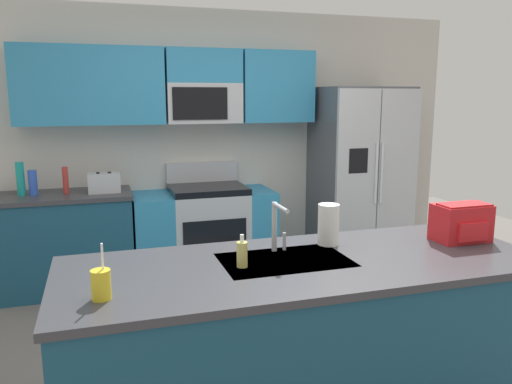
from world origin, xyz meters
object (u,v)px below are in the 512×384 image
object	(u,v)px
bottle_teal	(20,179)
bottle_blue	(33,183)
soap_dispenser	(242,254)
backpack	(462,222)
toaster	(104,183)
pepper_mill	(66,180)
drink_cup_yellow	(101,284)
sink_faucet	(277,223)
range_oven	(205,232)
refrigerator	(360,177)
paper_towel_roll	(328,224)

from	to	relation	value
bottle_teal	bottle_blue	xyz separation A→B (m)	(0.10, -0.00, -0.04)
soap_dispenser	backpack	bearing A→B (deg)	2.78
toaster	pepper_mill	bearing A→B (deg)	171.34
soap_dispenser	backpack	world-z (taller)	backpack
pepper_mill	bottle_blue	bearing A→B (deg)	179.74
pepper_mill	toaster	bearing A→B (deg)	-8.66
drink_cup_yellow	backpack	xyz separation A→B (m)	(2.08, 0.29, 0.05)
pepper_mill	drink_cup_yellow	xyz separation A→B (m)	(0.27, -2.61, -0.05)
bottle_teal	soap_dispenser	world-z (taller)	bottle_teal
sink_faucet	bottle_teal	bearing A→B (deg)	125.56
range_oven	backpack	distance (m)	2.63
refrigerator	toaster	bearing A→B (deg)	179.57
pepper_mill	backpack	distance (m)	3.30
paper_towel_roll	soap_dispenser	bearing A→B (deg)	-158.32
bottle_teal	bottle_blue	bearing A→B (deg)	-2.31
sink_faucet	pepper_mill	bearing A→B (deg)	118.81
refrigerator	drink_cup_yellow	bearing A→B (deg)	-136.00
paper_towel_roll	toaster	bearing A→B (deg)	120.21
paper_towel_roll	bottle_blue	bearing A→B (deg)	130.25
refrigerator	bottle_teal	bearing A→B (deg)	178.69
drink_cup_yellow	soap_dispenser	bearing A→B (deg)	18.08
range_oven	toaster	size ratio (longest dim) A/B	4.86
pepper_mill	backpack	xyz separation A→B (m)	(2.35, -2.32, -0.00)
toaster	drink_cup_yellow	distance (m)	2.56
toaster	soap_dispenser	world-z (taller)	toaster
drink_cup_yellow	backpack	bearing A→B (deg)	8.01
range_oven	sink_faucet	distance (m)	2.29
pepper_mill	backpack	bearing A→B (deg)	-44.65
sink_faucet	refrigerator	bearing A→B (deg)	51.66
pepper_mill	soap_dispenser	bearing A→B (deg)	-68.09
bottle_blue	paper_towel_roll	size ratio (longest dim) A/B	0.93
range_oven	refrigerator	size ratio (longest dim) A/B	0.74
bottle_blue	paper_towel_roll	bearing A→B (deg)	-49.75
soap_dispenser	paper_towel_roll	bearing A→B (deg)	21.68
pepper_mill	bottle_teal	size ratio (longest dim) A/B	0.81
toaster	bottle_blue	size ratio (longest dim) A/B	1.26
drink_cup_yellow	paper_towel_roll	bearing A→B (deg)	19.76
toaster	pepper_mill	size ratio (longest dim) A/B	1.17
paper_towel_roll	sink_faucet	bearing A→B (deg)	-170.83
sink_faucet	drink_cup_yellow	bearing A→B (deg)	-156.72
bottle_blue	soap_dispenser	distance (m)	2.69
pepper_mill	soap_dispenser	size ratio (longest dim) A/B	1.41
backpack	sink_faucet	bearing A→B (deg)	174.29
soap_dispenser	backpack	xyz separation A→B (m)	(1.39, 0.07, 0.05)
drink_cup_yellow	pepper_mill	bearing A→B (deg)	95.91
backpack	pepper_mill	bearing A→B (deg)	135.35
bottle_teal	sink_faucet	size ratio (longest dim) A/B	1.05
paper_towel_roll	pepper_mill	bearing A→B (deg)	125.81
toaster	backpack	xyz separation A→B (m)	(2.02, -2.27, 0.03)
range_oven	bottle_blue	bearing A→B (deg)	-179.95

